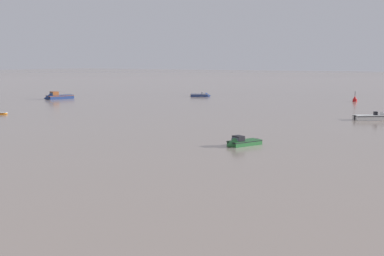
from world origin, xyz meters
The scene contains 5 objects.
motorboat_moored_1 centered at (22.39, 25.61, 0.23)m, with size 2.78×4.30×1.55m.
motorboat_moored_2 centered at (-41.41, 55.54, 0.39)m, with size 4.05×7.09×2.55m.
motorboat_moored_3 centered at (27.95, 55.98, 0.26)m, with size 5.49×4.93×1.89m.
motorboat_moored_4 centered at (-18.67, 80.90, 0.23)m, with size 4.99×3.99×1.66m.
channel_buoy centered at (15.85, 86.98, 0.46)m, with size 0.90×0.90×2.30m.
Camera 1 is at (45.66, -16.38, 8.36)m, focal length 45.37 mm.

